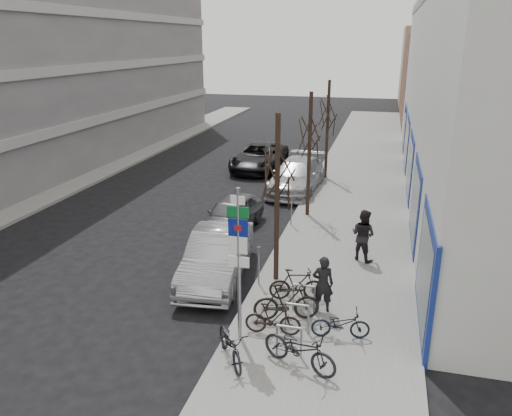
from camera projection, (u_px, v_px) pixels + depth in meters
The scene contains 25 objects.
ground at pixel (156, 329), 13.67m from camera, with size 120.00×120.00×0.00m, color black.
sidewalk_east at pixel (350, 220), 21.74m from camera, with size 5.00×70.00×0.15m, color slate.
sidewalk_west at pixel (43, 194), 25.43m from camera, with size 3.00×70.00×0.15m, color slate.
brick_building_far at pixel (471, 80), 45.98m from camera, with size 12.00×14.00×8.00m, color brown.
tan_building_far at pixel (458, 67), 59.46m from camera, with size 13.00×12.00×9.00m, color #937A5B.
highway_sign_pole at pixel (239, 256), 12.30m from camera, with size 0.55×0.10×4.20m.
bike_rack at pixel (297, 315), 13.10m from camera, with size 0.66×2.26×0.83m.
tree_near at pixel (278, 160), 14.95m from camera, with size 1.80×1.80×5.50m.
tree_mid at pixel (310, 126), 20.91m from camera, with size 1.80×1.80×5.50m.
tree_far at pixel (328, 107), 26.87m from camera, with size 1.80×1.80×5.50m.
meter_front at pixel (259, 262), 15.61m from camera, with size 0.10×0.08×1.27m.
meter_mid at pixel (291, 208), 20.66m from camera, with size 0.10×0.08×1.27m.
meter_back at pixel (311, 175), 25.70m from camera, with size 0.10×0.08×1.27m.
bike_near_left at pixel (230, 341), 11.91m from camera, with size 0.52×1.74×1.06m, color black.
bike_near_right at pixel (273, 319), 13.01m from camera, with size 0.44×1.49×0.91m, color black.
bike_mid_curb at pixel (341, 322), 12.86m from camera, with size 0.46×1.51×0.92m, color black.
bike_mid_inner at pixel (286, 301), 13.65m from camera, with size 0.55×1.85×1.12m, color black.
bike_far_curb at pixel (300, 345), 11.63m from camera, with size 0.59×1.95×1.19m, color black.
bike_far_inner at pixel (297, 284), 14.74m from camera, with size 0.50×1.67×1.01m, color black.
parked_car_front at pixel (217, 256), 16.30m from camera, with size 1.70×4.88×1.61m, color #A9A8AD.
parked_car_mid at pixel (231, 214), 20.51m from camera, with size 1.66×4.12×1.41m, color #4F4F54.
parked_car_back at pixel (297, 176), 25.92m from camera, with size 2.29×5.64×1.64m, color #B2B3B8.
lane_car at pixel (259, 157), 30.31m from camera, with size 2.60×5.64×1.57m, color black.
pedestrian_near at pixel (323, 284), 14.04m from camera, with size 0.61×0.40×1.68m, color black.
pedestrian_far at pixel (363, 235), 17.33m from camera, with size 0.69×0.47×1.87m, color black.
Camera 1 is at (5.64, -10.82, 7.50)m, focal length 35.00 mm.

